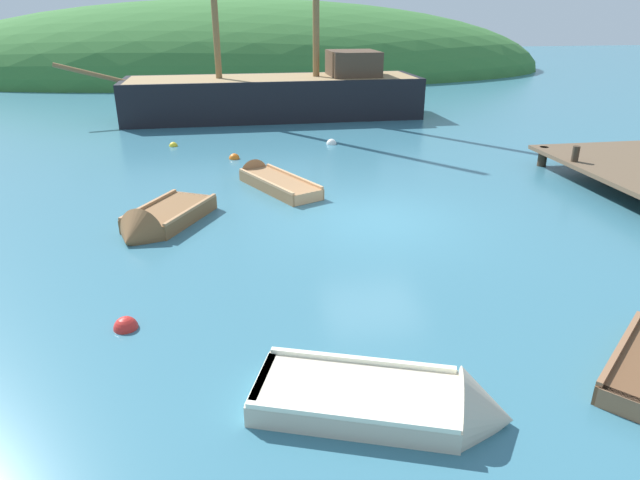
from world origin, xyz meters
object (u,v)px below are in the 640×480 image
Objects in this scene: buoy_yellow at (173,146)px; rowboat_center at (158,224)px; sailing_ship at (277,102)px; rowboat_portside at (404,407)px; buoy_orange at (234,159)px; rowboat_outer_right at (269,181)px; buoy_white at (331,144)px; buoy_red at (126,328)px.

rowboat_center is at bearing -87.88° from buoy_yellow.
rowboat_portside is at bearing 88.69° from sailing_ship.
buoy_orange is at bearing -168.70° from rowboat_center.
rowboat_portside reaches higher than buoy_orange.
buoy_white is at bearing -55.39° from rowboat_outer_right.
rowboat_center reaches higher than buoy_yellow.
rowboat_portside is 4.63m from buoy_red.
buoy_white is 0.99× the size of buoy_red.
sailing_ship is 6.09m from buoy_white.
rowboat_center is 8.69× the size of buoy_orange.
buoy_red is at bearing 132.89° from rowboat_outer_right.
buoy_orange is (-2.16, -7.49, -0.71)m from sailing_ship.
sailing_ship is 4.32× the size of rowboat_outer_right.
buoy_red is 1.25× the size of buoy_yellow.
sailing_ship is 14.29m from rowboat_center.
rowboat_portside is at bearing -82.15° from buoy_orange.
sailing_ship reaches higher than rowboat_outer_right.
buoy_white is (5.54, 7.83, -0.11)m from rowboat_center.
sailing_ship is 18.59m from buoy_red.
rowboat_center is at bearing 137.38° from rowboat_portside.
buoy_orange is (1.88, 6.20, -0.11)m from rowboat_center.
rowboat_portside reaches higher than buoy_red.
buoy_orange is (-3.66, -1.63, 0.00)m from buoy_white.
rowboat_center is (-2.81, -3.01, 0.01)m from rowboat_outer_right.
buoy_red reaches higher than buoy_orange.
buoy_white is at bearing 172.87° from rowboat_center.
buoy_orange is at bearing 117.60° from rowboat_portside.
buoy_yellow is at bearing 91.05° from buoy_red.
rowboat_outer_right is at bearing 114.84° from rowboat_portside.
sailing_ship is at bearing 77.19° from buoy_red.
sailing_ship is 5.14× the size of rowboat_center.
buoy_orange is at bearing -9.59° from rowboat_outer_right.
buoy_white is 4.01m from buoy_orange.
buoy_red is (-5.62, -12.25, 0.00)m from buoy_white.
buoy_yellow is at bearing 134.43° from buoy_orange.
buoy_red is at bearing -88.95° from buoy_yellow.
sailing_ship is at bearing -168.30° from rowboat_center.
buoy_red is (-2.89, -7.43, -0.10)m from rowboat_outer_right.
rowboat_outer_right reaches higher than buoy_red.
sailing_ship reaches higher than buoy_white.
buoy_white is 1.24× the size of buoy_yellow.
rowboat_portside is 9.58× the size of buoy_orange.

